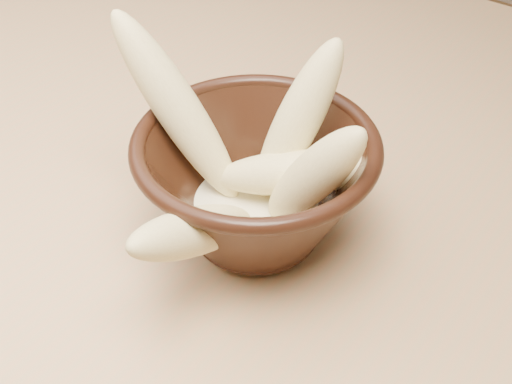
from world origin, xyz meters
TOP-DOWN VIEW (x-y plane):
  - table at (0.00, 0.00)m, footprint 1.20×0.80m
  - bowl at (-0.01, -0.15)m, footprint 0.19×0.19m
  - milk_puddle at (-0.01, -0.15)m, footprint 0.11×0.11m
  - banana_upright at (0.01, -0.11)m, footprint 0.07×0.11m
  - banana_left at (-0.08, -0.16)m, footprint 0.14×0.05m
  - banana_right at (0.05, -0.15)m, footprint 0.10×0.04m
  - banana_across at (0.02, -0.13)m, footprint 0.14×0.10m
  - banana_front at (-0.00, -0.23)m, footprint 0.04×0.14m

SIDE VIEW (x-z plane):
  - table at x=0.00m, z-range 0.30..1.05m
  - milk_puddle at x=-0.01m, z-range 0.78..0.79m
  - bowl at x=-0.01m, z-range 0.76..0.86m
  - banana_across at x=0.02m, z-range 0.79..0.85m
  - banana_front at x=0.00m, z-range 0.77..0.87m
  - banana_right at x=0.05m, z-range 0.78..0.91m
  - banana_upright at x=0.01m, z-range 0.78..0.93m
  - banana_left at x=-0.08m, z-range 0.78..0.94m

